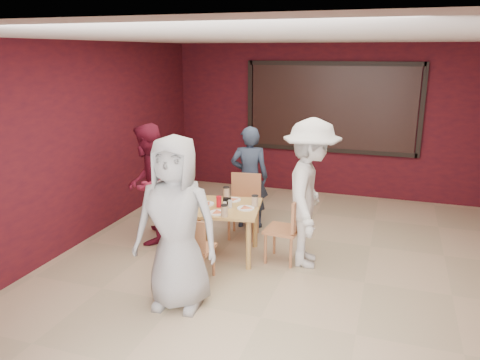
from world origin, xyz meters
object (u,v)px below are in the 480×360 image
(dining_table, at_px, (226,212))
(chair_front, at_px, (193,246))
(chair_right, at_px, (288,226))
(diner_front, at_px, (176,223))
(diner_right, at_px, (310,194))
(chair_back, at_px, (245,201))
(chair_left, at_px, (180,218))
(diner_back, at_px, (249,177))
(diner_left, at_px, (148,184))

(dining_table, relative_size, chair_front, 1.24)
(chair_right, bearing_deg, chair_front, -135.37)
(chair_front, distance_m, chair_right, 1.30)
(diner_front, bearing_deg, diner_right, 46.44)
(dining_table, bearing_deg, chair_back, 89.67)
(chair_back, distance_m, chair_left, 1.02)
(diner_front, relative_size, diner_right, 0.99)
(diner_right, bearing_deg, chair_right, 92.71)
(chair_front, xyz_separation_m, diner_right, (1.18, 0.95, 0.48))
(dining_table, distance_m, chair_front, 0.85)
(chair_back, distance_m, diner_front, 2.16)
(dining_table, height_order, diner_back, diner_back)
(chair_back, height_order, diner_left, diner_left)
(diner_back, bearing_deg, dining_table, 75.84)
(chair_front, height_order, chair_back, chair_back)
(dining_table, bearing_deg, chair_left, 175.59)
(diner_back, xyz_separation_m, diner_left, (-1.18, -1.00, 0.06))
(chair_left, distance_m, chair_right, 1.52)
(diner_left, relative_size, diner_right, 0.90)
(dining_table, relative_size, chair_right, 1.17)
(chair_front, bearing_deg, diner_right, 38.95)
(chair_back, xyz_separation_m, chair_right, (0.82, -0.71, -0.03))
(chair_right, relative_size, diner_back, 0.55)
(diner_right, bearing_deg, dining_table, 89.93)
(chair_back, relative_size, diner_left, 0.54)
(chair_front, relative_size, diner_left, 0.48)
(chair_front, distance_m, diner_front, 0.69)
(chair_front, relative_size, diner_front, 0.44)
(chair_back, height_order, diner_right, diner_right)
(chair_front, height_order, diner_left, diner_left)
(diner_left, bearing_deg, chair_right, 72.19)
(diner_front, xyz_separation_m, diner_back, (0.02, 2.48, -0.14))
(chair_back, height_order, chair_right, chair_back)
(chair_back, xyz_separation_m, diner_left, (-1.22, -0.64, 0.33))
(dining_table, bearing_deg, chair_right, 5.74)
(chair_front, bearing_deg, chair_right, 44.63)
(chair_right, bearing_deg, diner_front, -121.88)
(chair_left, bearing_deg, chair_right, 1.12)
(chair_front, xyz_separation_m, diner_back, (0.06, 1.98, 0.33))
(chair_front, xyz_separation_m, chair_left, (-0.60, 0.88, -0.02))
(diner_right, bearing_deg, chair_back, 51.51)
(diner_back, bearing_deg, diner_right, 121.57)
(diner_back, bearing_deg, diner_left, 24.60)
(dining_table, bearing_deg, diner_front, -92.25)
(chair_back, bearing_deg, diner_right, -31.79)
(chair_back, relative_size, chair_left, 1.17)
(chair_front, relative_size, chair_back, 0.90)
(dining_table, xyz_separation_m, diner_front, (-0.05, -1.33, 0.32))
(diner_left, xyz_separation_m, diner_right, (2.29, -0.02, 0.09))
(diner_front, height_order, diner_right, diner_right)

